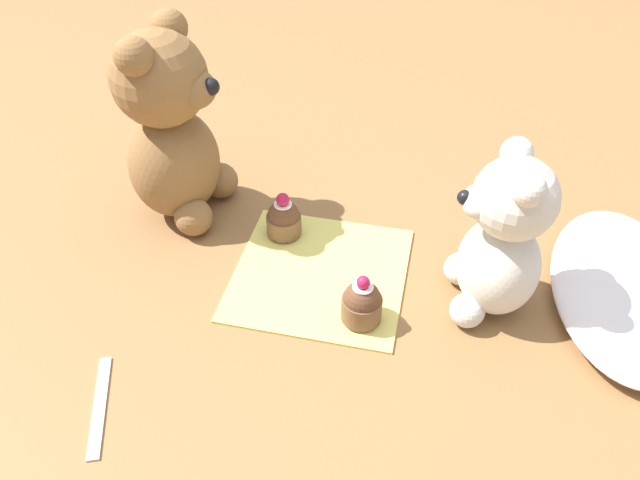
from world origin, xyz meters
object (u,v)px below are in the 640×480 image
(teddy_bear_cream, at_px, (502,241))
(teaspoon, at_px, (99,405))
(teddy_bear_tan, at_px, (171,129))
(cupcake_near_tan_bear, at_px, (284,219))
(cupcake_near_cream_bear, at_px, (362,303))

(teddy_bear_cream, distance_m, teaspoon, 0.44)
(teddy_bear_cream, relative_size, teaspoon, 1.70)
(teddy_bear_tan, relative_size, cupcake_near_tan_bear, 4.24)
(cupcake_near_cream_bear, relative_size, cupcake_near_tan_bear, 1.02)
(teddy_bear_cream, height_order, teaspoon, teddy_bear_cream)
(teddy_bear_tan, distance_m, teaspoon, 0.34)
(teaspoon, bearing_deg, teddy_bear_tan, 165.24)
(teddy_bear_tan, xyz_separation_m, cupcake_near_tan_bear, (0.03, 0.15, -0.10))
(teddy_bear_cream, xyz_separation_m, cupcake_near_cream_bear, (0.06, -0.14, -0.07))
(teddy_bear_cream, height_order, cupcake_near_cream_bear, teddy_bear_cream)
(teddy_bear_cream, xyz_separation_m, teddy_bear_tan, (-0.09, -0.41, 0.03))
(teddy_bear_cream, bearing_deg, teaspoon, -67.96)
(teddy_bear_cream, relative_size, teddy_bear_tan, 0.78)
(teddy_bear_tan, bearing_deg, teaspoon, -168.74)
(cupcake_near_cream_bear, bearing_deg, teddy_bear_tan, -118.79)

